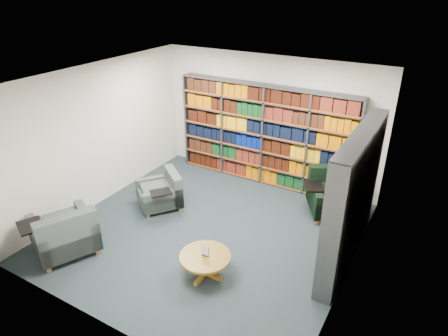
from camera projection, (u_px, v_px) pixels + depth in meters
The scene contains 7 objects.
room_shell at pixel (206, 163), 6.70m from camera, with size 5.02×5.02×2.82m.
bookshelf_back at pixel (264, 136), 8.65m from camera, with size 4.00×0.28×2.20m.
bookshelf_right at pixel (353, 198), 6.24m from camera, with size 0.28×2.50×2.20m.
chair_teal_left at pixel (163, 193), 8.03m from camera, with size 1.11×1.11×0.72m.
chair_green_right at pixel (334, 195), 7.83m from camera, with size 1.27×1.27×0.85m.
chair_teal_front at pixel (65, 235), 6.62m from camera, with size 1.28×1.30×0.88m.
coffee_table at pixel (205, 260), 6.14m from camera, with size 0.80×0.80×0.56m.
Camera 1 is at (3.30, -5.09, 4.27)m, focal length 32.00 mm.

